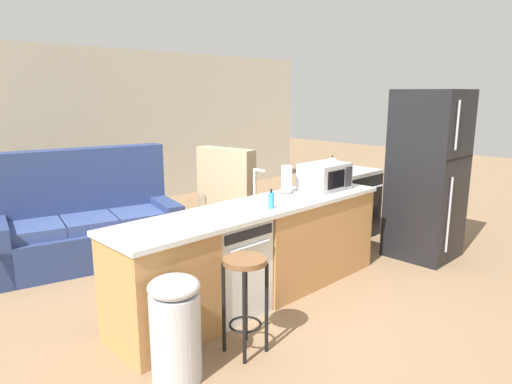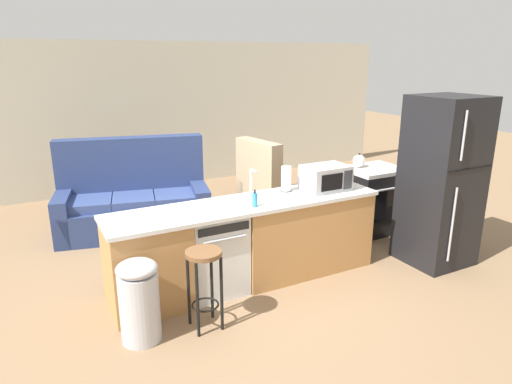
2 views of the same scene
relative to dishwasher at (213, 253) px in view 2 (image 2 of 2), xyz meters
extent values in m
plane|color=#896B4C|center=(0.25, 0.00, -0.42)|extent=(24.00, 24.00, 0.00)
cube|color=beige|center=(0.55, 4.20, 0.88)|extent=(10.00, 0.06, 2.60)
cube|color=#B77F47|center=(-0.68, 0.00, 0.01)|extent=(0.75, 0.62, 0.86)
cube|color=#B77F47|center=(1.08, 0.00, 0.01)|extent=(1.55, 0.62, 0.86)
cube|color=silver|center=(0.40, 0.00, 0.46)|extent=(2.94, 0.66, 0.04)
cube|color=#49331C|center=(0.40, 0.00, -0.38)|extent=(2.86, 0.56, 0.08)
cube|color=silver|center=(0.00, 0.00, 0.00)|extent=(0.58, 0.58, 0.84)
cube|color=black|center=(0.00, -0.30, 0.36)|extent=(0.52, 0.01, 0.08)
cylinder|color=#B2B2B7|center=(0.00, -0.31, 0.26)|extent=(0.44, 0.02, 0.02)
cube|color=black|center=(2.60, 0.55, 0.00)|extent=(0.76, 0.64, 0.85)
cube|color=black|center=(2.60, 0.22, 0.05)|extent=(0.53, 0.01, 0.43)
cylinder|color=silver|center=(2.60, 0.20, 0.28)|extent=(0.61, 0.03, 0.03)
cube|color=silver|center=(2.60, 0.55, 0.45)|extent=(0.76, 0.64, 0.05)
torus|color=black|center=(2.43, 0.42, 0.47)|extent=(0.16, 0.16, 0.01)
torus|color=black|center=(2.77, 0.42, 0.47)|extent=(0.16, 0.16, 0.01)
torus|color=black|center=(2.43, 0.68, 0.47)|extent=(0.16, 0.16, 0.01)
torus|color=black|center=(2.77, 0.68, 0.47)|extent=(0.16, 0.16, 0.01)
cube|color=black|center=(2.60, -0.55, 0.55)|extent=(0.72, 0.70, 1.94)
cylinder|color=#B2B2B7|center=(2.40, -0.92, 1.15)|extent=(0.02, 0.02, 0.52)
cylinder|color=#B2B2B7|center=(2.40, -0.92, 0.18)|extent=(0.02, 0.02, 0.84)
cube|color=black|center=(2.60, -0.90, 0.78)|extent=(0.68, 0.01, 0.01)
cube|color=#B7B7BC|center=(1.38, 0.00, 0.62)|extent=(0.50, 0.36, 0.28)
cube|color=black|center=(1.33, -0.18, 0.62)|extent=(0.27, 0.01, 0.18)
cube|color=#2D2D33|center=(1.55, -0.18, 0.62)|extent=(0.11, 0.01, 0.21)
cylinder|color=silver|center=(0.54, 0.21, 0.49)|extent=(0.07, 0.07, 0.03)
cylinder|color=silver|center=(0.54, 0.21, 0.64)|extent=(0.02, 0.02, 0.26)
cylinder|color=silver|center=(0.54, 0.14, 0.77)|extent=(0.02, 0.14, 0.02)
cylinder|color=#4C4C51|center=(0.96, 0.17, 0.49)|extent=(0.14, 0.14, 0.01)
cylinder|color=white|center=(0.96, 0.17, 0.63)|extent=(0.11, 0.11, 0.27)
cylinder|color=#338CCC|center=(0.40, -0.16, 0.55)|extent=(0.06, 0.06, 0.14)
cylinder|color=black|center=(0.40, -0.16, 0.64)|extent=(0.02, 0.02, 0.04)
sphere|color=silver|center=(2.43, 0.68, 0.56)|extent=(0.17, 0.17, 0.17)
sphere|color=black|center=(2.43, 0.68, 0.66)|extent=(0.03, 0.03, 0.03)
cone|color=silver|center=(2.51, 0.68, 0.58)|extent=(0.08, 0.04, 0.06)
cylinder|color=brown|center=(-0.33, -0.59, 0.30)|extent=(0.32, 0.32, 0.04)
cylinder|color=black|center=(-0.44, -0.71, -0.07)|extent=(0.03, 0.03, 0.70)
cylinder|color=black|center=(-0.22, -0.71, -0.07)|extent=(0.03, 0.03, 0.70)
cylinder|color=black|center=(-0.44, -0.48, -0.07)|extent=(0.03, 0.03, 0.70)
cylinder|color=black|center=(-0.22, -0.48, -0.07)|extent=(0.03, 0.03, 0.70)
torus|color=black|center=(-0.33, -0.59, -0.20)|extent=(0.25, 0.25, 0.02)
cylinder|color=#B7B7BC|center=(-0.89, -0.51, -0.11)|extent=(0.34, 0.34, 0.62)
ellipsoid|color=#B7B7BC|center=(-0.89, -0.51, 0.25)|extent=(0.35, 0.35, 0.14)
cube|color=navy|center=(-0.32, 2.02, -0.21)|extent=(2.15, 1.33, 0.42)
cube|color=navy|center=(-0.25, 2.35, 0.21)|extent=(2.00, 0.68, 1.27)
cube|color=navy|center=(-1.20, 2.23, -0.11)|extent=(0.40, 0.92, 0.62)
cube|color=navy|center=(0.55, 1.82, -0.11)|extent=(0.40, 0.92, 0.62)
cube|color=#35477D|center=(-0.87, 2.10, 0.06)|extent=(0.69, 0.74, 0.12)
cube|color=#35477D|center=(-0.34, 1.98, 0.06)|extent=(0.69, 0.74, 0.12)
cube|color=#35477D|center=(0.20, 1.85, 0.06)|extent=(0.69, 0.74, 0.12)
cube|color=tan|center=(1.68, 1.66, -0.22)|extent=(0.92, 0.96, 0.40)
cube|color=tan|center=(1.39, 1.61, 0.18)|extent=(0.33, 0.87, 1.20)
cube|color=tan|center=(1.74, 1.32, -0.15)|extent=(0.82, 0.28, 0.55)
cube|color=tan|center=(1.63, 2.00, -0.15)|extent=(0.82, 0.28, 0.55)
camera|label=1|loc=(-2.44, -2.86, 1.49)|focal=32.00mm
camera|label=2|loc=(-1.61, -3.99, 1.93)|focal=32.00mm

